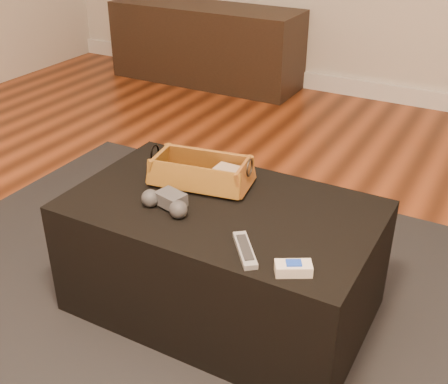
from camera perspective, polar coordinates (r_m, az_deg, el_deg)
The scene contains 11 objects.
floor at distance 2.02m, azimuth -10.22°, elevation -13.54°, with size 5.00×5.50×0.01m, color brown.
baseboard at distance 4.18m, azimuth 13.69°, elevation 10.18°, with size 5.00×0.04×0.12m, color white.
media_cabinet at distance 4.35m, azimuth -1.86°, elevation 14.75°, with size 1.44×0.45×0.57m, color black.
area_rug at distance 2.03m, azimuth -0.93°, elevation -12.34°, with size 2.60×2.00×0.01m, color black.
ottoman at distance 1.93m, azimuth -0.23°, elevation -6.65°, with size 1.00×0.60×0.42m, color black.
tv_remote at distance 1.92m, azimuth -2.94°, elevation 1.32°, with size 0.18×0.04×0.02m, color black.
cloth_bundle at distance 1.91m, azimuth 0.50°, elevation 1.77°, with size 0.10×0.06×0.05m, color tan.
wicker_basket at distance 1.92m, azimuth -2.33°, elevation 1.91°, with size 0.37×0.24×0.12m.
game_controller at distance 1.78m, azimuth -5.83°, elevation -1.01°, with size 0.18×0.12×0.06m.
silver_remote at distance 1.58m, azimuth 2.14°, elevation -5.88°, with size 0.14×0.16×0.02m.
cream_gadget at distance 1.51m, azimuth 7.06°, elevation -7.68°, with size 0.11×0.09×0.04m.
Camera 1 is at (1.01, -1.11, 1.34)m, focal length 45.00 mm.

